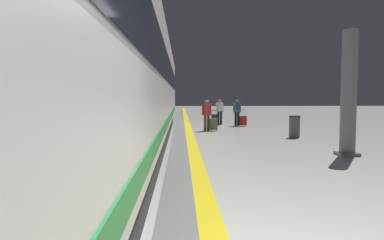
% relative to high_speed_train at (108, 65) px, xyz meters
% --- Properties ---
extents(safety_line_strip, '(0.36, 80.00, 0.01)m').
position_rel_high_speed_train_xyz_m(safety_line_strip, '(2.23, 3.28, -2.50)').
color(safety_line_strip, yellow).
rests_on(safety_line_strip, ground).
extents(tactile_edge_band, '(0.74, 80.00, 0.01)m').
position_rel_high_speed_train_xyz_m(tactile_edge_band, '(1.84, 3.28, -2.50)').
color(tactile_edge_band, slate).
rests_on(tactile_edge_band, ground).
extents(high_speed_train, '(2.94, 29.67, 4.97)m').
position_rel_high_speed_train_xyz_m(high_speed_train, '(0.00, 0.00, 0.00)').
color(high_speed_train, '#38383D').
rests_on(high_speed_train, ground).
extents(passenger_near, '(0.48, 0.29, 1.62)m').
position_rel_high_speed_train_xyz_m(passenger_near, '(3.11, 8.51, -1.56)').
color(passenger_near, brown).
rests_on(passenger_near, ground).
extents(suitcase_near, '(0.42, 0.31, 1.01)m').
position_rel_high_speed_train_xyz_m(suitcase_near, '(3.43, 8.40, -2.16)').
color(suitcase_near, '#596038').
rests_on(suitcase_near, ground).
extents(passenger_mid, '(0.48, 0.39, 1.63)m').
position_rel_high_speed_train_xyz_m(passenger_mid, '(5.07, 11.23, -1.54)').
color(passenger_mid, black).
rests_on(passenger_mid, ground).
extents(suitcase_mid, '(0.43, 0.33, 0.98)m').
position_rel_high_speed_train_xyz_m(suitcase_mid, '(5.38, 11.09, -2.18)').
color(suitcase_mid, '#A51E1E').
rests_on(suitcase_mid, ground).
extents(passenger_far, '(0.48, 0.27, 1.60)m').
position_rel_high_speed_train_xyz_m(passenger_far, '(4.16, 12.18, -1.57)').
color(passenger_far, black).
rests_on(passenger_far, ground).
extents(suitcase_far, '(0.44, 0.35, 0.64)m').
position_rel_high_speed_train_xyz_m(suitcase_far, '(3.84, 11.96, -2.15)').
color(suitcase_far, '#19234C').
rests_on(suitcase_far, ground).
extents(platform_pillar, '(0.56, 0.56, 3.60)m').
position_rel_high_speed_train_xyz_m(platform_pillar, '(6.64, 0.98, -0.78)').
color(platform_pillar, slate).
rests_on(platform_pillar, ground).
extents(waste_bin, '(0.46, 0.46, 0.91)m').
position_rel_high_speed_train_xyz_m(waste_bin, '(6.53, 5.44, -2.04)').
color(waste_bin, '#4C4C51').
rests_on(waste_bin, ground).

